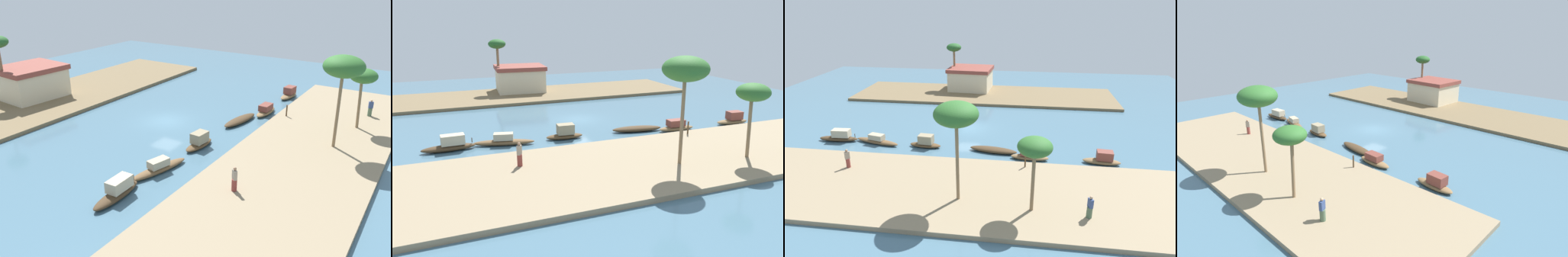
# 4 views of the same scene
# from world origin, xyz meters

# --- Properties ---
(river_water) EXTENTS (68.73, 68.73, 0.00)m
(river_water) POSITION_xyz_m (0.00, 0.00, 0.00)
(river_water) COLOR #476B7F
(river_water) RESTS_ON ground
(riverbank_left) EXTENTS (39.82, 11.11, 0.37)m
(riverbank_left) POSITION_xyz_m (0.00, -14.45, 0.19)
(riverbank_left) COLOR #937F60
(riverbank_left) RESTS_ON ground
(riverbank_right) EXTENTS (39.82, 11.11, 0.37)m
(riverbank_right) POSITION_xyz_m (0.00, 14.45, 0.19)
(riverbank_right) COLOR brown
(riverbank_right) RESTS_ON ground
(sampan_with_tall_canopy) EXTENTS (5.21, 2.13, 1.05)m
(sampan_with_tall_canopy) POSITION_xyz_m (-8.86, -5.88, 0.36)
(sampan_with_tall_canopy) COLOR brown
(sampan_with_tall_canopy) RESTS_ON river_water
(sampan_upstream_small) EXTENTS (3.65, 1.25, 1.09)m
(sampan_upstream_small) POSITION_xyz_m (7.24, -7.54, 0.42)
(sampan_upstream_small) COLOR brown
(sampan_upstream_small) RESTS_ON river_water
(sampan_near_left_bank) EXTENTS (3.38, 1.34, 1.34)m
(sampan_near_left_bank) POSITION_xyz_m (-3.47, -6.06, 0.52)
(sampan_near_left_bank) COLOR brown
(sampan_near_left_bank) RESTS_ON river_water
(sampan_with_red_awning) EXTENTS (3.51, 1.39, 1.30)m
(sampan_with_red_awning) POSITION_xyz_m (14.03, -7.56, 0.50)
(sampan_with_red_awning) COLOR brown
(sampan_with_red_awning) RESTS_ON river_water
(sampan_downstream_large) EXTENTS (4.30, 1.29, 1.32)m
(sampan_downstream_large) POSITION_xyz_m (-13.17, -5.74, 0.50)
(sampan_downstream_large) COLOR #47331E
(sampan_downstream_large) RESTS_ON river_water
(sampan_midstream) EXTENTS (4.96, 1.89, 0.52)m
(sampan_midstream) POSITION_xyz_m (3.63, -6.37, 0.26)
(sampan_midstream) COLOR #47331E
(sampan_midstream) RESTS_ON river_water
(person_on_near_bank) EXTENTS (0.50, 0.50, 1.70)m
(person_on_near_bank) POSITION_xyz_m (11.37, -16.91, 1.08)
(person_on_near_bank) COLOR #4C664C
(person_on_near_bank) RESTS_ON riverbank_left
(person_by_mooring) EXTENTS (0.51, 0.51, 1.75)m
(person_by_mooring) POSITION_xyz_m (-8.81, -12.12, 1.12)
(person_by_mooring) COLOR brown
(person_by_mooring) RESTS_ON riverbank_left
(mooring_post) EXTENTS (0.14, 0.14, 1.16)m
(mooring_post) POSITION_xyz_m (6.85, -9.91, 0.95)
(mooring_post) COLOR #4C3823
(mooring_post) RESTS_ON riverbank_left
(palm_tree_left_near) EXTENTS (3.19, 3.19, 7.63)m
(palm_tree_left_near) POSITION_xyz_m (1.93, -15.80, 7.05)
(palm_tree_left_near) COLOR #7F6647
(palm_tree_left_near) RESTS_ON riverbank_left
(palm_tree_left_far) EXTENTS (2.41, 2.41, 5.57)m
(palm_tree_left_far) POSITION_xyz_m (7.42, -16.44, 5.18)
(palm_tree_left_far) COLOR #7F6647
(palm_tree_left_far) RESTS_ON riverbank_left
(riverside_building) EXTENTS (7.10, 6.34, 3.59)m
(riverside_building) POSITION_xyz_m (-2.51, 17.03, 2.20)
(riverside_building) COLOR beige
(riverside_building) RESTS_ON riverbank_right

